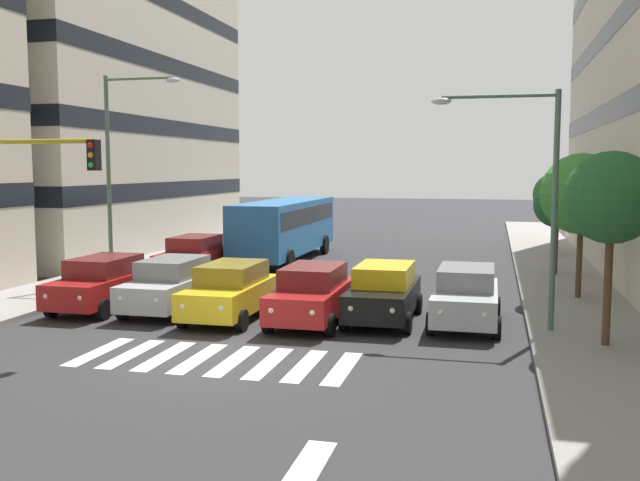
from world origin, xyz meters
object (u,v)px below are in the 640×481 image
object	(u,v)px
car_0	(466,296)
street_tree_1	(582,194)
bus_behind_traffic	(286,224)
street_tree_2	(557,205)
car_5	(103,283)
car_1	(384,292)
traffic_light_gantry	(0,205)
car_2	(312,294)
car_row2_0	(194,256)
street_lamp_left	(531,181)
car_3	(231,291)
street_tree_3	(555,195)
street_tree_0	(611,198)
car_4	(172,285)
street_lamp_right	(119,158)

from	to	relation	value
car_0	street_tree_1	xyz separation A→B (m)	(-3.65, -4.75, 2.85)
bus_behind_traffic	street_tree_2	size ratio (longest dim) A/B	2.68
car_5	bus_behind_traffic	xyz separation A→B (m)	(-2.37, -13.10, 0.97)
car_1	traffic_light_gantry	size ratio (longest dim) A/B	0.81
car_2	car_5	xyz separation A→B (m)	(7.21, -0.39, 0.00)
street_tree_2	car_row2_0	bearing A→B (deg)	12.57
car_1	car_5	distance (m)	9.25
car_0	car_1	distance (m)	2.44
street_lamp_left	car_2	bearing A→B (deg)	0.68
street_tree_2	car_5	bearing A→B (deg)	35.32
car_3	traffic_light_gantry	xyz separation A→B (m)	(4.62, 4.39, 2.80)
car_row2_0	traffic_light_gantry	distance (m)	12.43
bus_behind_traffic	street_tree_2	bearing A→B (deg)	168.92
traffic_light_gantry	street_tree_1	bearing A→B (deg)	-146.95
street_tree_2	street_tree_3	bearing A→B (deg)	-93.64
car_5	street_tree_3	world-z (taller)	street_tree_3
car_row2_0	street_tree_0	xyz separation A→B (m)	(-15.25, 9.01, 3.00)
car_0	car_row2_0	distance (m)	13.56
car_0	car_2	world-z (taller)	same
traffic_light_gantry	street_lamp_left	world-z (taller)	street_lamp_left
street_tree_3	bus_behind_traffic	bearing A→B (deg)	19.85
car_0	street_tree_1	bearing A→B (deg)	-127.57
car_0	street_tree_1	world-z (taller)	street_tree_1
car_5	street_tree_1	size ratio (longest dim) A/B	0.89
car_4	bus_behind_traffic	world-z (taller)	bus_behind_traffic
traffic_light_gantry	street_tree_3	world-z (taller)	traffic_light_gantry
car_1	car_2	size ratio (longest dim) A/B	1.00
street_lamp_right	street_lamp_left	bearing A→B (deg)	163.13
street_tree_0	street_tree_2	world-z (taller)	street_tree_0
car_4	traffic_light_gantry	distance (m)	6.20
car_1	street_lamp_left	xyz separation A→B (m)	(-4.15, 0.69, 3.39)
car_1	car_5	world-z (taller)	same
street_lamp_left	street_tree_2	world-z (taller)	street_lamp_left
car_1	car_3	xyz separation A→B (m)	(4.60, 0.81, 0.00)
car_row2_0	bus_behind_traffic	world-z (taller)	bus_behind_traffic
street_tree_1	street_tree_0	bearing A→B (deg)	89.35
car_0	car_2	bearing A→B (deg)	9.87
bus_behind_traffic	street_tree_3	world-z (taller)	street_tree_3
street_lamp_right	street_tree_2	xyz separation A→B (m)	(-16.68, -6.38, -1.92)
car_3	street_lamp_left	bearing A→B (deg)	-179.20
car_row2_0	street_lamp_left	world-z (taller)	street_lamp_left
car_5	car_1	bearing A→B (deg)	-177.67
street_tree_0	street_tree_2	bearing A→B (deg)	-88.83
street_lamp_left	car_row2_0	bearing A→B (deg)	-29.57
street_tree_1	street_tree_3	bearing A→B (deg)	-90.58
car_5	traffic_light_gantry	bearing A→B (deg)	90.23
street_tree_0	traffic_light_gantry	bearing A→B (deg)	11.50
car_5	car_3	bearing A→B (deg)	174.61
car_3	car_4	xyz separation A→B (m)	(2.27, -0.62, 0.00)
street_tree_1	street_tree_3	distance (m)	12.70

